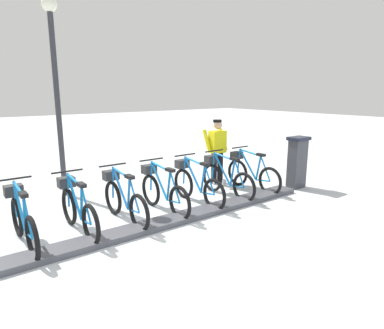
{
  "coord_description": "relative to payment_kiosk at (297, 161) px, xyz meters",
  "views": [
    {
      "loc": [
        -4.86,
        2.77,
        2.38
      ],
      "look_at": [
        0.5,
        -1.3,
        0.9
      ],
      "focal_mm": 31.5,
      "sensor_mm": 36.0,
      "label": 1
    }
  ],
  "objects": [
    {
      "name": "ground_plane",
      "position": [
        -0.05,
        4.23,
        -0.67
      ],
      "size": [
        60.0,
        60.0,
        0.0
      ],
      "primitive_type": "plane",
      "color": "silver"
    },
    {
      "name": "bike_docked_1",
      "position": [
        0.57,
        1.88,
        -0.24
      ],
      "size": [
        1.72,
        0.54,
        1.02
      ],
      "color": "black",
      "rests_on": "ground"
    },
    {
      "name": "bike_docked_3",
      "position": [
        0.57,
        3.58,
        -0.24
      ],
      "size": [
        1.72,
        0.54,
        1.02
      ],
      "color": "black",
      "rests_on": "ground"
    },
    {
      "name": "payment_kiosk",
      "position": [
        0.0,
        0.0,
        0.0
      ],
      "size": [
        0.36,
        0.52,
        1.28
      ],
      "color": "#38383D",
      "rests_on": "ground"
    },
    {
      "name": "dock_rail_base",
      "position": [
        -0.05,
        4.23,
        -0.62
      ],
      "size": [
        0.44,
        7.6,
        0.1
      ],
      "primitive_type": "cube",
      "color": "#47474C",
      "rests_on": "ground"
    },
    {
      "name": "bike_docked_4",
      "position": [
        0.57,
        4.43,
        -0.24
      ],
      "size": [
        1.72,
        0.54,
        1.02
      ],
      "color": "black",
      "rests_on": "ground"
    },
    {
      "name": "worker_near_rack",
      "position": [
        1.5,
        1.32,
        0.24
      ],
      "size": [
        0.49,
        0.64,
        1.66
      ],
      "color": "white",
      "rests_on": "ground"
    },
    {
      "name": "bike_docked_6",
      "position": [
        0.57,
        6.13,
        -0.24
      ],
      "size": [
        1.72,
        0.54,
        1.02
      ],
      "color": "black",
      "rests_on": "ground"
    },
    {
      "name": "bike_docked_0",
      "position": [
        0.57,
        1.03,
        -0.24
      ],
      "size": [
        1.72,
        0.54,
        1.02
      ],
      "color": "black",
      "rests_on": "ground"
    },
    {
      "name": "lamp_post",
      "position": [
        2.92,
        4.79,
        2.12
      ],
      "size": [
        0.32,
        0.32,
        4.3
      ],
      "color": "#2D2D33",
      "rests_on": "ground"
    },
    {
      "name": "bike_docked_5",
      "position": [
        0.57,
        5.28,
        -0.24
      ],
      "size": [
        1.72,
        0.54,
        1.02
      ],
      "color": "black",
      "rests_on": "ground"
    },
    {
      "name": "bike_docked_2",
      "position": [
        0.57,
        2.73,
        -0.24
      ],
      "size": [
        1.72,
        0.54,
        1.02
      ],
      "color": "black",
      "rests_on": "ground"
    }
  ]
}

